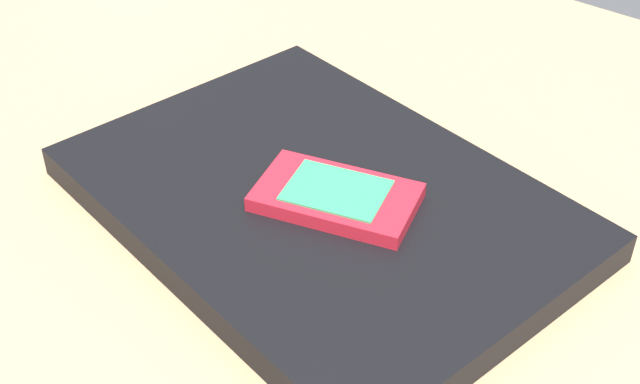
# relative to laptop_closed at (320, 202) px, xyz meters

# --- Properties ---
(desk_surface) EXTENTS (1.20, 0.80, 0.03)m
(desk_surface) POSITION_rel_laptop_closed_xyz_m (0.04, -0.03, -0.03)
(desk_surface) COLOR tan
(desk_surface) RESTS_ON ground
(laptop_closed) EXTENTS (0.37, 0.29, 0.02)m
(laptop_closed) POSITION_rel_laptop_closed_xyz_m (0.00, 0.00, 0.00)
(laptop_closed) COLOR black
(laptop_closed) RESTS_ON desk_surface
(cell_phone_on_laptop) EXTENTS (0.12, 0.09, 0.01)m
(cell_phone_on_laptop) POSITION_rel_laptop_closed_xyz_m (-0.02, 0.00, 0.02)
(cell_phone_on_laptop) COLOR red
(cell_phone_on_laptop) RESTS_ON laptop_closed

